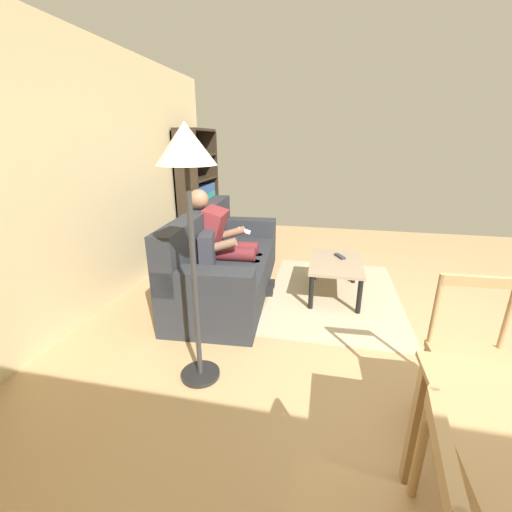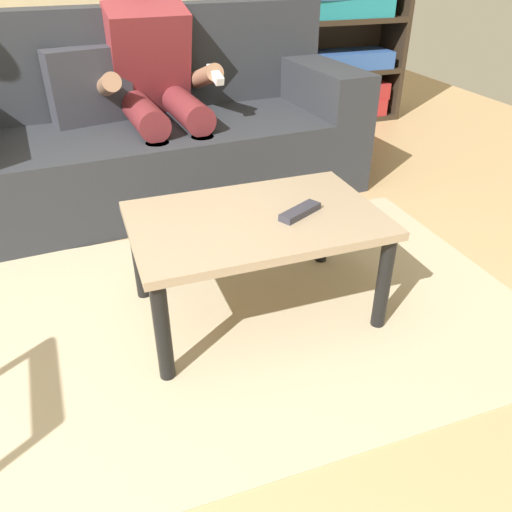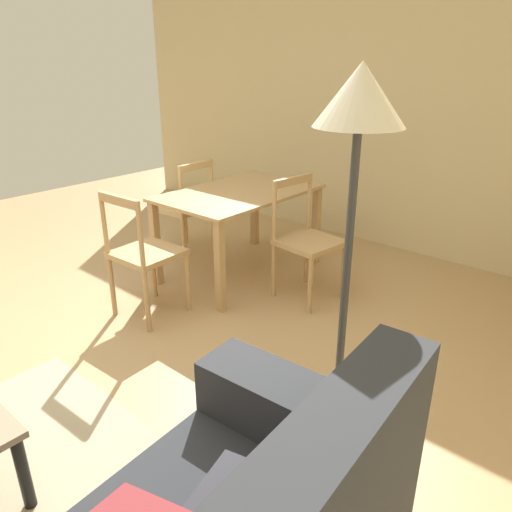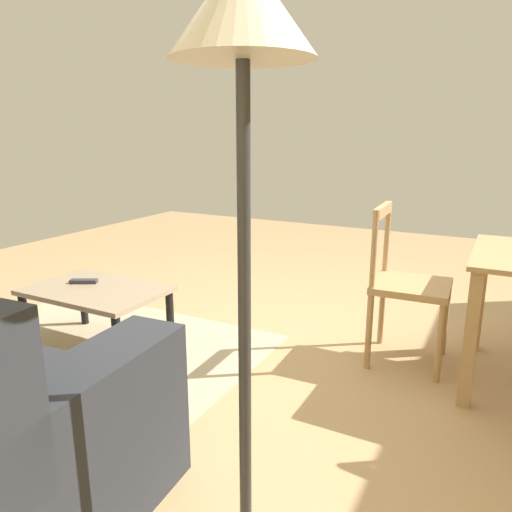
# 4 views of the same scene
# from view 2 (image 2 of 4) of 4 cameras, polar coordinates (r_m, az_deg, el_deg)

# --- Properties ---
(couch) EXTENTS (2.19, 0.99, 0.92)m
(couch) POSITION_cam_2_polar(r_m,az_deg,el_deg) (2.83, -11.61, 13.44)
(couch) COLOR #282B30
(couch) RESTS_ON ground_plane
(person_lounging) EXTENTS (0.61, 0.94, 1.14)m
(person_lounging) POSITION_cam_2_polar(r_m,az_deg,el_deg) (2.79, -11.10, 18.55)
(person_lounging) COLOR maroon
(person_lounging) RESTS_ON ground_plane
(coffee_table) EXTENTS (0.85, 0.55, 0.39)m
(coffee_table) POSITION_cam_2_polar(r_m,az_deg,el_deg) (1.75, -0.00, 2.85)
(coffee_table) COLOR gray
(coffee_table) RESTS_ON ground_plane
(tv_remote) EXTENTS (0.17, 0.12, 0.02)m
(tv_remote) POSITION_cam_2_polar(r_m,az_deg,el_deg) (1.73, 4.95, 4.96)
(tv_remote) COLOR #2D2D38
(tv_remote) RESTS_ON coffee_table
(bookshelf) EXTENTS (0.91, 0.36, 1.80)m
(bookshelf) POSITION_cam_2_polar(r_m,az_deg,el_deg) (4.10, 9.79, 24.53)
(bookshelf) COLOR #2D2319
(bookshelf) RESTS_ON ground_plane
(area_rug) EXTENTS (2.01, 1.41, 0.01)m
(area_rug) POSITION_cam_2_polar(r_m,az_deg,el_deg) (1.93, -0.00, -5.90)
(area_rug) COLOR tan
(area_rug) RESTS_ON ground_plane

